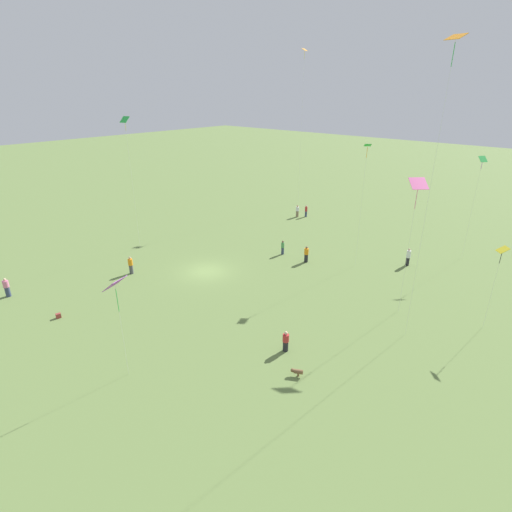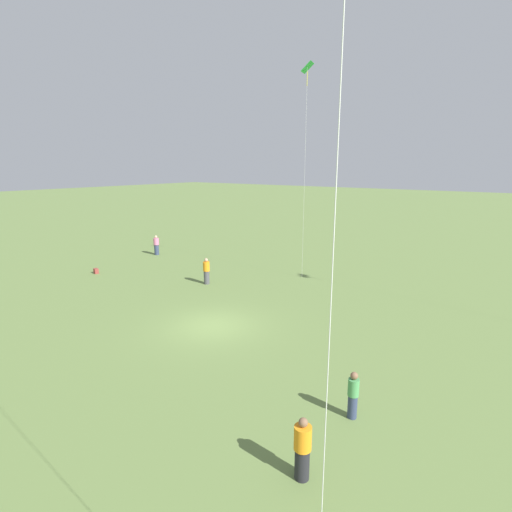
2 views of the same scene
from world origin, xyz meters
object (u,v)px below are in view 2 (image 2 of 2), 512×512
(person_6, at_px, (156,245))
(kite_2, at_px, (307,79))
(person_7, at_px, (353,395))
(picnic_bag_0, at_px, (96,271))
(person_3, at_px, (206,271))
(person_4, at_px, (302,449))

(person_6, relative_size, kite_2, 0.12)
(person_7, distance_m, picnic_bag_0, 22.78)
(person_3, height_order, person_4, person_3)
(person_3, bearing_deg, person_6, -73.36)
(picnic_bag_0, bearing_deg, person_6, -79.12)
(person_4, height_order, kite_2, kite_2)
(person_6, distance_m, person_7, 26.38)
(person_3, distance_m, person_6, 10.51)
(person_4, height_order, picnic_bag_0, person_4)
(person_7, distance_m, kite_2, 20.42)
(person_4, height_order, person_7, person_4)
(person_7, relative_size, kite_2, 0.11)
(person_4, distance_m, person_7, 3.15)
(person_7, height_order, picnic_bag_0, person_7)
(kite_2, distance_m, picnic_bag_0, 19.97)
(person_4, bearing_deg, picnic_bag_0, 45.68)
(person_3, bearing_deg, kite_2, 178.54)
(person_4, xyz_separation_m, picnic_bag_0, (22.14, -8.31, -0.66))
(person_3, xyz_separation_m, picnic_bag_0, (8.42, 2.88, -0.68))
(person_6, bearing_deg, person_4, 38.54)
(person_3, xyz_separation_m, person_7, (-13.75, 8.04, -0.08))
(person_7, bearing_deg, kite_2, 4.58)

